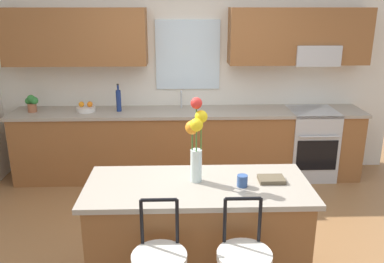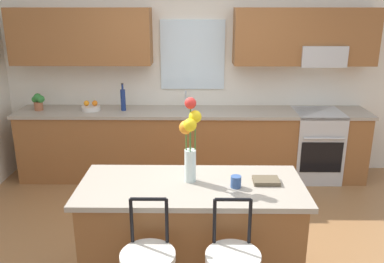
{
  "view_description": "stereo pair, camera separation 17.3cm",
  "coord_description": "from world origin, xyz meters",
  "px_view_note": "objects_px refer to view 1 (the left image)",
  "views": [
    {
      "loc": [
        -0.12,
        -3.35,
        2.24
      ],
      "look_at": [
        0.01,
        0.55,
        1.0
      ],
      "focal_mm": 37.61,
      "sensor_mm": 36.0,
      "label": 1
    },
    {
      "loc": [
        0.05,
        -3.35,
        2.24
      ],
      "look_at": [
        0.01,
        0.55,
        1.0
      ],
      "focal_mm": 37.61,
      "sensor_mm": 36.0,
      "label": 2
    }
  ],
  "objects_px": {
    "bottle_olive_oil": "(119,100)",
    "potted_plant_small": "(32,103)",
    "mug_ceramic": "(242,181)",
    "oven_range": "(310,143)",
    "bar_stool_middle": "(244,262)",
    "kitchen_island": "(198,236)",
    "flower_vase": "(196,137)",
    "cookbook": "(271,179)",
    "fruit_bowl_oranges": "(86,108)"
  },
  "relations": [
    {
      "from": "bar_stool_middle",
      "to": "cookbook",
      "type": "distance_m",
      "value": 0.76
    },
    {
      "from": "oven_range",
      "to": "bar_stool_middle",
      "type": "xyz_separation_m",
      "value": [
        -1.34,
        -2.8,
        0.18
      ]
    },
    {
      "from": "bar_stool_middle",
      "to": "fruit_bowl_oranges",
      "type": "bearing_deg",
      "value": 119.68
    },
    {
      "from": "flower_vase",
      "to": "bottle_olive_oil",
      "type": "relative_size",
      "value": 1.86
    },
    {
      "from": "kitchen_island",
      "to": "flower_vase",
      "type": "xyz_separation_m",
      "value": [
        -0.01,
        0.05,
        0.82
      ]
    },
    {
      "from": "mug_ceramic",
      "to": "cookbook",
      "type": "xyz_separation_m",
      "value": [
        0.24,
        0.08,
        -0.03
      ]
    },
    {
      "from": "fruit_bowl_oranges",
      "to": "bottle_olive_oil",
      "type": "distance_m",
      "value": 0.44
    },
    {
      "from": "kitchen_island",
      "to": "flower_vase",
      "type": "distance_m",
      "value": 0.82
    },
    {
      "from": "kitchen_island",
      "to": "flower_vase",
      "type": "bearing_deg",
      "value": 101.18
    },
    {
      "from": "kitchen_island",
      "to": "potted_plant_small",
      "type": "height_order",
      "value": "potted_plant_small"
    },
    {
      "from": "potted_plant_small",
      "to": "bar_stool_middle",
      "type": "bearing_deg",
      "value": -50.98
    },
    {
      "from": "fruit_bowl_oranges",
      "to": "potted_plant_small",
      "type": "relative_size",
      "value": 1.08
    },
    {
      "from": "oven_range",
      "to": "mug_ceramic",
      "type": "distance_m",
      "value": 2.64
    },
    {
      "from": "bottle_olive_oil",
      "to": "flower_vase",
      "type": "bearing_deg",
      "value": -67.52
    },
    {
      "from": "mug_ceramic",
      "to": "cookbook",
      "type": "relative_size",
      "value": 0.45
    },
    {
      "from": "kitchen_island",
      "to": "potted_plant_small",
      "type": "bearing_deg",
      "value": 132.06
    },
    {
      "from": "bar_stool_middle",
      "to": "mug_ceramic",
      "type": "distance_m",
      "value": 0.64
    },
    {
      "from": "kitchen_island",
      "to": "flower_vase",
      "type": "relative_size",
      "value": 2.61
    },
    {
      "from": "flower_vase",
      "to": "cookbook",
      "type": "distance_m",
      "value": 0.68
    },
    {
      "from": "fruit_bowl_oranges",
      "to": "mug_ceramic",
      "type": "bearing_deg",
      "value": -53.8
    },
    {
      "from": "kitchen_island",
      "to": "bar_stool_middle",
      "type": "bearing_deg",
      "value": -65.12
    },
    {
      "from": "fruit_bowl_oranges",
      "to": "bottle_olive_oil",
      "type": "height_order",
      "value": "bottle_olive_oil"
    },
    {
      "from": "bottle_olive_oil",
      "to": "potted_plant_small",
      "type": "bearing_deg",
      "value": -179.96
    },
    {
      "from": "kitchen_island",
      "to": "fruit_bowl_oranges",
      "type": "relative_size",
      "value": 7.22
    },
    {
      "from": "bar_stool_middle",
      "to": "potted_plant_small",
      "type": "xyz_separation_m",
      "value": [
        -2.29,
        2.83,
        0.41
      ]
    },
    {
      "from": "oven_range",
      "to": "flower_vase",
      "type": "xyz_separation_m",
      "value": [
        -1.62,
        -2.15,
        0.82
      ]
    },
    {
      "from": "bar_stool_middle",
      "to": "cookbook",
      "type": "bearing_deg",
      "value": 64.31
    },
    {
      "from": "cookbook",
      "to": "fruit_bowl_oranges",
      "type": "bearing_deg",
      "value": 131.0
    },
    {
      "from": "oven_range",
      "to": "mug_ceramic",
      "type": "height_order",
      "value": "mug_ceramic"
    },
    {
      "from": "potted_plant_small",
      "to": "bottle_olive_oil",
      "type": "bearing_deg",
      "value": 0.04
    },
    {
      "from": "flower_vase",
      "to": "fruit_bowl_oranges",
      "type": "height_order",
      "value": "flower_vase"
    },
    {
      "from": "mug_ceramic",
      "to": "oven_range",
      "type": "bearing_deg",
      "value": 60.56
    },
    {
      "from": "oven_range",
      "to": "cookbook",
      "type": "bearing_deg",
      "value": -115.41
    },
    {
      "from": "oven_range",
      "to": "bar_stool_middle",
      "type": "relative_size",
      "value": 0.88
    },
    {
      "from": "flower_vase",
      "to": "bottle_olive_oil",
      "type": "height_order",
      "value": "flower_vase"
    },
    {
      "from": "kitchen_island",
      "to": "potted_plant_small",
      "type": "distance_m",
      "value": 3.06
    },
    {
      "from": "kitchen_island",
      "to": "mug_ceramic",
      "type": "bearing_deg",
      "value": -8.38
    },
    {
      "from": "mug_ceramic",
      "to": "bottle_olive_oil",
      "type": "distance_m",
      "value": 2.6
    },
    {
      "from": "oven_range",
      "to": "fruit_bowl_oranges",
      "type": "height_order",
      "value": "fruit_bowl_oranges"
    },
    {
      "from": "kitchen_island",
      "to": "mug_ceramic",
      "type": "xyz_separation_m",
      "value": [
        0.33,
        -0.05,
        0.5
      ]
    },
    {
      "from": "kitchen_island",
      "to": "bottle_olive_oil",
      "type": "distance_m",
      "value": 2.49
    },
    {
      "from": "flower_vase",
      "to": "mug_ceramic",
      "type": "height_order",
      "value": "flower_vase"
    },
    {
      "from": "oven_range",
      "to": "flower_vase",
      "type": "relative_size",
      "value": 1.39
    },
    {
      "from": "kitchen_island",
      "to": "fruit_bowl_oranges",
      "type": "bearing_deg",
      "value": 120.89
    },
    {
      "from": "kitchen_island",
      "to": "flower_vase",
      "type": "height_order",
      "value": "flower_vase"
    },
    {
      "from": "kitchen_island",
      "to": "mug_ceramic",
      "type": "height_order",
      "value": "mug_ceramic"
    },
    {
      "from": "flower_vase",
      "to": "mug_ceramic",
      "type": "distance_m",
      "value": 0.48
    },
    {
      "from": "cookbook",
      "to": "fruit_bowl_oranges",
      "type": "height_order",
      "value": "fruit_bowl_oranges"
    },
    {
      "from": "kitchen_island",
      "to": "mug_ceramic",
      "type": "distance_m",
      "value": 0.61
    },
    {
      "from": "mug_ceramic",
      "to": "fruit_bowl_oranges",
      "type": "xyz_separation_m",
      "value": [
        -1.67,
        2.28,
        -0.0
      ]
    }
  ]
}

